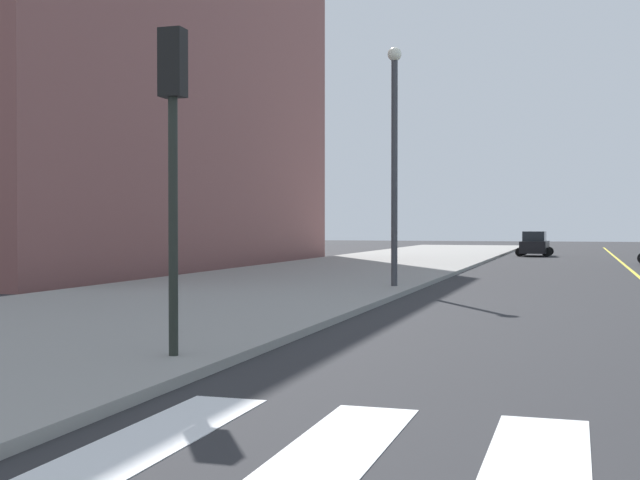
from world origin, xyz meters
TOP-DOWN VIEW (x-y plane):
  - sidewalk_kerb_west at (-12.20, 20.00)m, footprint 10.00×120.00m
  - lane_divider_paint at (0.00, 40.00)m, footprint 0.16×80.00m
  - low_rise_brick_west at (-26.35, 34.14)m, footprint 16.00×32.00m
  - car_black_third at (-5.12, 55.26)m, footprint 2.42×3.80m
  - traffic_light_far_corner at (-8.04, 7.96)m, footprint 0.36×0.41m
  - street_lamp at (-7.91, 22.92)m, footprint 0.44×0.44m

SIDE VIEW (x-z plane):
  - lane_divider_paint at x=0.00m, z-range 0.00..0.01m
  - sidewalk_kerb_west at x=-12.20m, z-range 0.00..0.15m
  - car_black_third at x=-5.12m, z-range -0.05..1.62m
  - traffic_light_far_corner at x=-8.04m, z-range 1.12..5.91m
  - street_lamp at x=-7.91m, z-range 0.82..8.35m
  - low_rise_brick_west at x=-26.35m, z-range 0.00..22.77m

